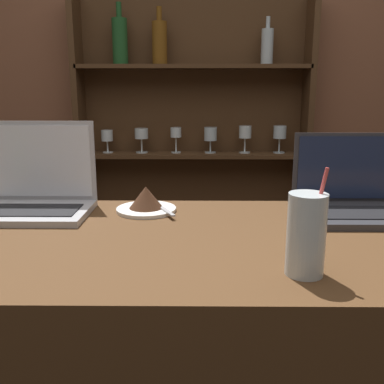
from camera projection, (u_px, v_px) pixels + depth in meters
name	position (u px, v px, depth m)	size (l,w,h in m)	color
back_wall	(196.00, 84.00, 2.30)	(7.00, 0.06, 2.70)	brown
back_shelf	(192.00, 161.00, 2.32)	(1.21, 0.18, 1.79)	#472D19
laptop_near	(31.00, 192.00, 1.20)	(0.34, 0.22, 0.25)	#ADADB2
laptop_far	(358.00, 198.00, 1.18)	(0.33, 0.23, 0.22)	#333338
cake_plate	(146.00, 201.00, 1.22)	(0.17, 0.18, 0.07)	white
water_glass	(306.00, 235.00, 0.79)	(0.07, 0.07, 0.20)	silver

